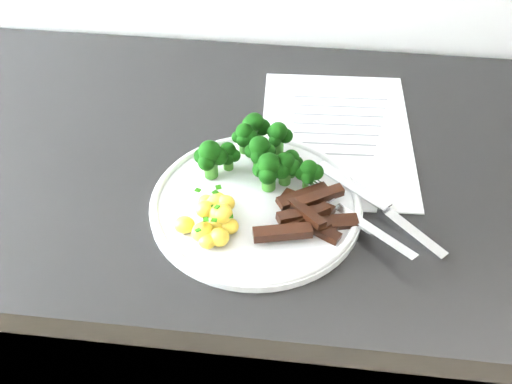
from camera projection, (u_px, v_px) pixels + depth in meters
The scene contains 8 objects.
counter at pixel (297, 344), 1.25m from camera, with size 2.48×0.62×0.93m.
recipe_paper at pixel (336, 135), 0.97m from camera, with size 0.24×0.33×0.00m.
plate at pixel (256, 204), 0.85m from camera, with size 0.28×0.28×0.02m.
broccoli at pixel (260, 153), 0.87m from camera, with size 0.18×0.13×0.06m.
potatoes at pixel (213, 217), 0.81m from camera, with size 0.08×0.09×0.04m.
beef_strips at pixel (308, 215), 0.82m from camera, with size 0.13×0.11×0.03m.
fork at pixel (357, 218), 0.82m from camera, with size 0.15×0.15×0.02m.
knife at pixel (394, 219), 0.83m from camera, with size 0.17×0.16×0.02m.
Camera 1 is at (-0.14, 0.96, 1.54)m, focal length 45.15 mm.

